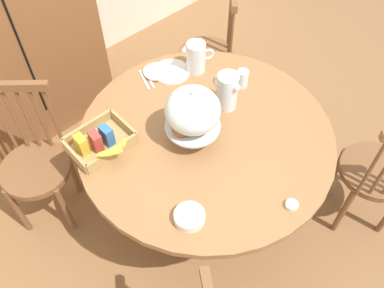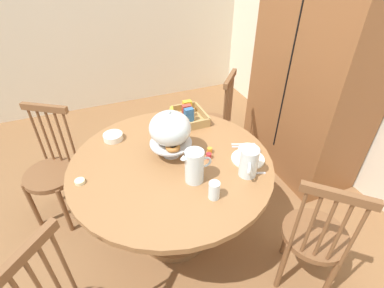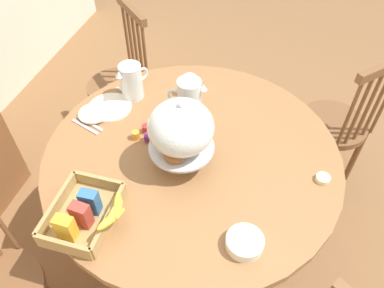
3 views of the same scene
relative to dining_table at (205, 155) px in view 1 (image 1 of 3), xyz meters
The scene contains 20 objects.
ground_plane 0.56m from the dining_table, 111.51° to the right, with size 10.00×10.00×0.00m, color brown.
dining_table is the anchor object (origin of this frame).
windsor_chair_by_cabinet 0.98m from the dining_table, 45.97° to the right, with size 0.47×0.47×0.97m.
windsor_chair_facing_door 0.98m from the dining_table, 44.50° to the left, with size 0.47×0.47×0.97m.
windsor_chair_far_side 0.98m from the dining_table, 137.48° to the left, with size 0.47×0.47×0.97m.
pastry_stand_with_dome 0.39m from the dining_table, 158.85° to the left, with size 0.28×0.28×0.34m.
orange_juice_pitcher 0.37m from the dining_table, 18.83° to the left, with size 0.11×0.20×0.22m.
milk_pitcher 0.57m from the dining_table, 53.32° to the left, with size 0.18×0.12×0.19m.
cereal_basket 0.59m from the dining_table, 147.37° to the left, with size 0.32×0.30×0.12m.
china_plate_large 0.55m from the dining_table, 70.03° to the left, with size 0.22×0.22×0.01m, color white.
china_plate_small 0.58m from the dining_table, 79.23° to the left, with size 0.15×0.15×0.01m, color white.
cereal_bowl 0.55m from the dining_table, 142.16° to the right, with size 0.14×0.14×0.04m, color white.
drinking_glass 0.48m from the dining_table, 17.12° to the left, with size 0.06×0.06×0.11m, color silver.
butter_dish 0.61m from the dining_table, 90.95° to the right, with size 0.06×0.06×0.02m, color beige.
jam_jar_strawberry 0.33m from the dining_table, 75.11° to the left, with size 0.04×0.04×0.04m, color #B7282D.
jam_jar_apricot 0.34m from the dining_table, 87.40° to the left, with size 0.04×0.04×0.04m, color orange.
jam_jar_grape 0.30m from the dining_table, 86.66° to the left, with size 0.04×0.04×0.04m, color #5B2366.
table_knife 0.56m from the dining_table, 85.34° to the left, with size 0.17×0.01×0.01m, color silver.
dinner_fork 0.57m from the dining_table, 88.42° to the left, with size 0.17×0.01×0.01m, color silver.
soup_spoon 0.56m from the dining_table, 54.71° to the left, with size 0.17×0.01×0.01m, color silver.
Camera 1 is at (-0.97, -0.93, 2.41)m, focal length 38.90 mm.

